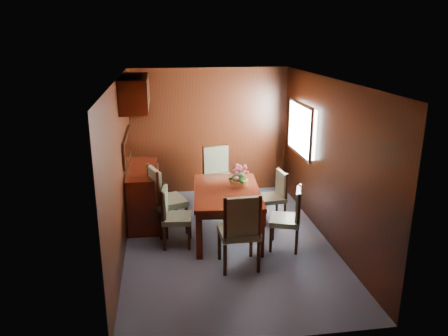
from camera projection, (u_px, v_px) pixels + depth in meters
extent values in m
plane|color=#3D4253|center=(227.00, 241.00, 6.59)|extent=(4.50, 4.50, 0.00)
cube|color=black|center=(120.00, 170.00, 6.03)|extent=(0.02, 4.50, 2.40)
cube|color=black|center=(328.00, 161.00, 6.44)|extent=(0.02, 4.50, 2.40)
cube|color=black|center=(210.00, 131.00, 8.36)|extent=(3.00, 0.02, 2.40)
cube|color=black|center=(264.00, 234.00, 4.11)|extent=(3.00, 0.02, 2.40)
cube|color=black|center=(228.00, 80.00, 5.88)|extent=(3.00, 4.50, 0.02)
cube|color=white|center=(304.00, 129.00, 7.40)|extent=(0.14, 1.10, 0.80)
cube|color=#B2B2B7|center=(300.00, 129.00, 7.39)|extent=(0.04, 1.20, 0.90)
cube|color=black|center=(127.00, 146.00, 6.96)|extent=(0.03, 1.36, 0.41)
cube|color=silver|center=(128.00, 146.00, 6.96)|extent=(0.01, 1.30, 0.35)
cube|color=black|center=(135.00, 92.00, 6.73)|extent=(0.40, 1.40, 0.50)
cube|color=black|center=(144.00, 194.00, 7.23)|extent=(0.48, 1.40, 0.90)
cube|color=black|center=(199.00, 236.00, 5.99)|extent=(0.10, 0.10, 0.68)
cube|color=black|center=(261.00, 234.00, 6.04)|extent=(0.10, 0.10, 0.68)
cube|color=black|center=(199.00, 198.00, 7.37)|extent=(0.10, 0.10, 0.68)
cube|color=black|center=(249.00, 197.00, 7.42)|extent=(0.10, 0.10, 0.68)
cube|color=black|center=(227.00, 197.00, 6.62)|extent=(0.99, 1.52, 0.10)
cube|color=black|center=(227.00, 192.00, 6.60)|extent=(1.12, 1.65, 0.06)
cylinder|color=black|center=(167.00, 228.00, 6.61)|extent=(0.04, 0.04, 0.36)
cylinder|color=black|center=(164.00, 239.00, 6.26)|extent=(0.04, 0.04, 0.36)
cylinder|color=black|center=(190.00, 227.00, 6.63)|extent=(0.04, 0.04, 0.36)
cylinder|color=black|center=(189.00, 238.00, 6.27)|extent=(0.04, 0.04, 0.36)
cube|color=#606C52|center=(177.00, 218.00, 6.37)|extent=(0.45, 0.47, 0.07)
cylinder|color=black|center=(165.00, 198.00, 6.47)|extent=(0.04, 0.04, 0.48)
cylinder|color=black|center=(162.00, 208.00, 6.12)|extent=(0.04, 0.04, 0.48)
cube|color=#606C52|center=(165.00, 202.00, 6.29)|extent=(0.10, 0.39, 0.41)
cylinder|color=black|center=(151.00, 216.00, 6.96)|extent=(0.05, 0.05, 0.43)
cylinder|color=black|center=(161.00, 226.00, 6.59)|extent=(0.05, 0.05, 0.43)
cylinder|color=black|center=(176.00, 211.00, 7.15)|extent=(0.05, 0.05, 0.43)
cylinder|color=black|center=(187.00, 221.00, 6.77)|extent=(0.05, 0.05, 0.43)
cube|color=#606C52|center=(168.00, 201.00, 6.78)|extent=(0.63, 0.65, 0.09)
cylinder|color=black|center=(149.00, 182.00, 6.79)|extent=(0.05, 0.05, 0.58)
cylinder|color=black|center=(158.00, 191.00, 6.41)|extent=(0.05, 0.05, 0.58)
cube|color=#606C52|center=(155.00, 184.00, 6.60)|extent=(0.22, 0.46, 0.49)
cylinder|color=black|center=(296.00, 242.00, 6.15)|extent=(0.04, 0.04, 0.37)
cylinder|color=black|center=(297.00, 231.00, 6.50)|extent=(0.04, 0.04, 0.37)
cylinder|color=black|center=(271.00, 240.00, 6.21)|extent=(0.04, 0.04, 0.37)
cylinder|color=black|center=(273.00, 229.00, 6.57)|extent=(0.04, 0.04, 0.37)
cube|color=#606C52|center=(285.00, 220.00, 6.29)|extent=(0.54, 0.55, 0.08)
cylinder|color=black|center=(299.00, 210.00, 6.00)|extent=(0.04, 0.04, 0.49)
cylinder|color=black|center=(300.00, 200.00, 6.36)|extent=(0.04, 0.04, 0.49)
cube|color=#606C52|center=(298.00, 204.00, 6.18)|extent=(0.19, 0.40, 0.42)
cylinder|color=black|center=(285.00, 214.00, 7.13)|extent=(0.04, 0.04, 0.35)
cylinder|color=black|center=(277.00, 206.00, 7.46)|extent=(0.04, 0.04, 0.35)
cylinder|color=black|center=(265.00, 216.00, 7.05)|extent=(0.04, 0.04, 0.35)
cylinder|color=black|center=(258.00, 208.00, 7.38)|extent=(0.04, 0.04, 0.35)
cube|color=#606C52|center=(272.00, 198.00, 7.19)|extent=(0.44, 0.46, 0.07)
cylinder|color=black|center=(287.00, 187.00, 7.00)|extent=(0.04, 0.04, 0.47)
cylinder|color=black|center=(278.00, 180.00, 7.33)|extent=(0.04, 0.04, 0.47)
cube|color=#606C52|center=(281.00, 183.00, 7.15)|extent=(0.10, 0.38, 0.39)
cylinder|color=black|center=(225.00, 260.00, 5.60)|extent=(0.05, 0.05, 0.43)
cylinder|color=black|center=(259.00, 257.00, 5.68)|extent=(0.05, 0.05, 0.43)
cylinder|color=black|center=(219.00, 245.00, 6.00)|extent=(0.05, 0.05, 0.43)
cylinder|color=black|center=(251.00, 242.00, 6.08)|extent=(0.05, 0.05, 0.43)
cube|color=#606C52|center=(239.00, 232.00, 5.76)|extent=(0.53, 0.51, 0.09)
cylinder|color=black|center=(225.00, 219.00, 5.42)|extent=(0.05, 0.05, 0.58)
cylinder|color=black|center=(260.00, 217.00, 5.50)|extent=(0.05, 0.05, 0.58)
cube|color=#606C52|center=(242.00, 216.00, 5.47)|extent=(0.47, 0.08, 0.49)
cylinder|color=black|center=(227.00, 189.00, 8.16)|extent=(0.05, 0.05, 0.44)
cylinder|color=black|center=(204.00, 192.00, 7.99)|extent=(0.05, 0.05, 0.44)
cylinder|color=black|center=(236.00, 196.00, 7.78)|extent=(0.05, 0.05, 0.44)
cylinder|color=black|center=(213.00, 200.00, 7.62)|extent=(0.05, 0.05, 0.44)
cube|color=#606C52|center=(220.00, 179.00, 7.80)|extent=(0.62, 0.61, 0.09)
cylinder|color=black|center=(227.00, 159.00, 8.00)|extent=(0.05, 0.05, 0.58)
cylinder|color=black|center=(204.00, 162.00, 7.83)|extent=(0.05, 0.05, 0.58)
cube|color=#606C52|center=(216.00, 160.00, 7.89)|extent=(0.47, 0.18, 0.49)
cylinder|color=#B56F37|center=(239.00, 182.00, 6.79)|extent=(0.28, 0.28, 0.09)
sphere|color=#28531B|center=(239.00, 178.00, 6.77)|extent=(0.22, 0.22, 0.22)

